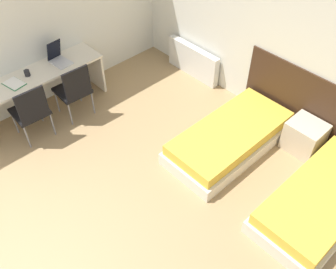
{
  "coord_description": "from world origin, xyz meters",
  "views": [
    {
      "loc": [
        2.51,
        -0.08,
        3.95
      ],
      "look_at": [
        0.0,
        2.27,
        0.55
      ],
      "focal_mm": 40.0,
      "sensor_mm": 36.0,
      "label": 1
    }
  ],
  "objects_px": {
    "bed_near_window": "(230,138)",
    "chair_near_laptop": "(74,89)",
    "chair_near_notebook": "(31,110)",
    "bed_near_door": "(322,200)",
    "laptop": "(58,58)",
    "nightstand": "(304,136)"
  },
  "relations": [
    {
      "from": "bed_near_window",
      "to": "chair_near_laptop",
      "type": "relative_size",
      "value": 2.08
    },
    {
      "from": "laptop",
      "to": "bed_near_window",
      "type": "bearing_deg",
      "value": 17.88
    },
    {
      "from": "bed_near_door",
      "to": "chair_near_laptop",
      "type": "height_order",
      "value": "chair_near_laptop"
    },
    {
      "from": "bed_near_door",
      "to": "laptop",
      "type": "relative_size",
      "value": 5.41
    },
    {
      "from": "chair_near_notebook",
      "to": "nightstand",
      "type": "bearing_deg",
      "value": 45.49
    },
    {
      "from": "nightstand",
      "to": "chair_near_notebook",
      "type": "distance_m",
      "value": 3.87
    },
    {
      "from": "bed_near_window",
      "to": "chair_near_laptop",
      "type": "distance_m",
      "value": 2.42
    },
    {
      "from": "bed_near_door",
      "to": "chair_near_notebook",
      "type": "xyz_separation_m",
      "value": [
        -3.54,
        -1.9,
        0.33
      ]
    },
    {
      "from": "bed_near_window",
      "to": "nightstand",
      "type": "bearing_deg",
      "value": 45.54
    },
    {
      "from": "bed_near_window",
      "to": "chair_near_laptop",
      "type": "bearing_deg",
      "value": -150.35
    },
    {
      "from": "bed_near_door",
      "to": "nightstand",
      "type": "xyz_separation_m",
      "value": [
        -0.73,
        0.74,
        0.06
      ]
    },
    {
      "from": "bed_near_door",
      "to": "chair_near_notebook",
      "type": "height_order",
      "value": "chair_near_notebook"
    },
    {
      "from": "bed_near_window",
      "to": "bed_near_door",
      "type": "xyz_separation_m",
      "value": [
        1.46,
        0.0,
        0.0
      ]
    },
    {
      "from": "bed_near_window",
      "to": "chair_near_notebook",
      "type": "xyz_separation_m",
      "value": [
        -2.08,
        -1.9,
        0.33
      ]
    },
    {
      "from": "nightstand",
      "to": "chair_near_laptop",
      "type": "bearing_deg",
      "value": -145.55
    },
    {
      "from": "chair_near_laptop",
      "to": "chair_near_notebook",
      "type": "distance_m",
      "value": 0.71
    },
    {
      "from": "chair_near_laptop",
      "to": "nightstand",
      "type": "bearing_deg",
      "value": 36.43
    },
    {
      "from": "laptop",
      "to": "nightstand",
      "type": "bearing_deg",
      "value": 23.86
    },
    {
      "from": "bed_near_window",
      "to": "laptop",
      "type": "height_order",
      "value": "laptop"
    },
    {
      "from": "bed_near_window",
      "to": "nightstand",
      "type": "xyz_separation_m",
      "value": [
        0.73,
        0.74,
        0.06
      ]
    },
    {
      "from": "chair_near_laptop",
      "to": "chair_near_notebook",
      "type": "relative_size",
      "value": 1.0
    },
    {
      "from": "chair_near_laptop",
      "to": "bed_near_door",
      "type": "bearing_deg",
      "value": 20.49
    }
  ]
}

